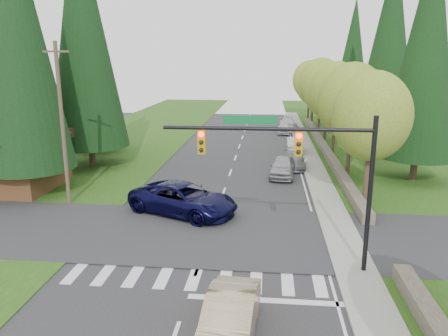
# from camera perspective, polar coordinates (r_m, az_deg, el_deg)

# --- Properties ---
(ground) EXTENTS (120.00, 120.00, 0.00)m
(ground) POSITION_cam_1_polar(r_m,az_deg,el_deg) (16.25, -5.92, -19.53)
(ground) COLOR #28282B
(ground) RESTS_ON ground
(grass_east) EXTENTS (14.00, 110.00, 0.06)m
(grass_east) POSITION_cam_1_polar(r_m,az_deg,el_deg) (35.86, 21.87, -1.43)
(grass_east) COLOR #244913
(grass_east) RESTS_ON ground
(grass_west) EXTENTS (14.00, 110.00, 0.06)m
(grass_west) POSITION_cam_1_polar(r_m,az_deg,el_deg) (37.92, -19.28, -0.40)
(grass_west) COLOR #244913
(grass_west) RESTS_ON ground
(cross_street) EXTENTS (120.00, 8.00, 0.10)m
(cross_street) POSITION_cam_1_polar(r_m,az_deg,el_deg) (23.23, -1.95, -8.67)
(cross_street) COLOR #28282B
(cross_street) RESTS_ON ground
(sidewalk_east) EXTENTS (1.80, 80.00, 0.13)m
(sidewalk_east) POSITION_cam_1_polar(r_m,az_deg,el_deg) (36.56, 11.81, -0.36)
(sidewalk_east) COLOR gray
(sidewalk_east) RESTS_ON ground
(curb_east) EXTENTS (0.20, 80.00, 0.13)m
(curb_east) POSITION_cam_1_polar(r_m,az_deg,el_deg) (36.47, 10.49, -0.33)
(curb_east) COLOR gray
(curb_east) RESTS_ON ground
(stone_wall_north) EXTENTS (0.70, 40.00, 0.70)m
(stone_wall_north) POSITION_cam_1_polar(r_m,az_deg,el_deg) (44.45, 12.98, 2.50)
(stone_wall_north) COLOR #4C4438
(stone_wall_north) RESTS_ON ground
(traffic_signal) EXTENTS (8.70, 0.37, 6.80)m
(traffic_signal) POSITION_cam_1_polar(r_m,az_deg,el_deg) (18.23, 10.17, 1.20)
(traffic_signal) COLOR black
(traffic_signal) RESTS_ON ground
(brown_building) EXTENTS (8.40, 8.40, 5.40)m
(brown_building) POSITION_cam_1_polar(r_m,az_deg,el_deg) (33.94, -26.27, 2.70)
(brown_building) COLOR #4C2D19
(brown_building) RESTS_ON ground
(utility_pole) EXTENTS (1.60, 0.24, 10.00)m
(utility_pole) POSITION_cam_1_polar(r_m,az_deg,el_deg) (28.38, -20.37, 5.42)
(utility_pole) COLOR #473828
(utility_pole) RESTS_ON ground
(decid_tree_0) EXTENTS (4.80, 4.80, 8.37)m
(decid_tree_0) POSITION_cam_1_polar(r_m,az_deg,el_deg) (28.15, 18.71, 6.43)
(decid_tree_0) COLOR #38281C
(decid_tree_0) RESTS_ON ground
(decid_tree_1) EXTENTS (5.20, 5.20, 8.80)m
(decid_tree_1) POSITION_cam_1_polar(r_m,az_deg,el_deg) (34.97, 16.40, 8.28)
(decid_tree_1) COLOR #38281C
(decid_tree_1) RESTS_ON ground
(decid_tree_2) EXTENTS (5.00, 5.00, 8.82)m
(decid_tree_2) POSITION_cam_1_polar(r_m,az_deg,el_deg) (41.80, 14.42, 9.44)
(decid_tree_2) COLOR #38281C
(decid_tree_2) RESTS_ON ground
(decid_tree_3) EXTENTS (5.00, 5.00, 8.55)m
(decid_tree_3) POSITION_cam_1_polar(r_m,az_deg,el_deg) (48.75, 13.32, 9.79)
(decid_tree_3) COLOR #38281C
(decid_tree_3) RESTS_ON ground
(decid_tree_4) EXTENTS (5.40, 5.40, 9.18)m
(decid_tree_4) POSITION_cam_1_polar(r_m,az_deg,el_deg) (55.68, 12.53, 10.72)
(decid_tree_4) COLOR #38281C
(decid_tree_4) RESTS_ON ground
(decid_tree_5) EXTENTS (4.80, 4.80, 8.30)m
(decid_tree_5) POSITION_cam_1_polar(r_m,az_deg,el_deg) (62.63, 11.59, 10.61)
(decid_tree_5) COLOR #38281C
(decid_tree_5) RESTS_ON ground
(decid_tree_6) EXTENTS (5.20, 5.20, 8.86)m
(decid_tree_6) POSITION_cam_1_polar(r_m,az_deg,el_deg) (69.59, 11.13, 11.22)
(decid_tree_6) COLOR #38281C
(decid_tree_6) RESTS_ON ground
(conifer_w_a) EXTENTS (6.12, 6.12, 19.80)m
(conifer_w_a) POSITION_cam_1_polar(r_m,az_deg,el_deg) (31.60, -25.59, 16.04)
(conifer_w_a) COLOR #38281C
(conifer_w_a) RESTS_ON ground
(conifer_w_b) EXTENTS (5.44, 5.44, 17.80)m
(conifer_w_b) POSITION_cam_1_polar(r_m,az_deg,el_deg) (36.53, -26.29, 13.94)
(conifer_w_b) COLOR #38281C
(conifer_w_b) RESTS_ON ground
(conifer_w_c) EXTENTS (6.46, 6.46, 20.80)m
(conifer_w_c) POSITION_cam_1_polar(r_m,az_deg,el_deg) (38.33, -17.98, 16.87)
(conifer_w_c) COLOR #38281C
(conifer_w_c) RESTS_ON ground
(conifer_w_e) EXTENTS (5.78, 5.78, 18.80)m
(conifer_w_e) POSITION_cam_1_polar(r_m,az_deg,el_deg) (44.59, -17.18, 15.14)
(conifer_w_e) COLOR #38281C
(conifer_w_e) RESTS_ON ground
(conifer_e_a) EXTENTS (5.44, 5.44, 17.80)m
(conifer_e_a) POSITION_cam_1_polar(r_m,az_deg,el_deg) (35.04, 24.98, 14.13)
(conifer_e_a) COLOR #38281C
(conifer_e_a) RESTS_ON ground
(conifer_e_b) EXTENTS (6.12, 6.12, 19.80)m
(conifer_e_b) POSITION_cam_1_polar(r_m,az_deg,el_deg) (48.79, 20.84, 15.31)
(conifer_e_b) COLOR #38281C
(conifer_e_b) RESTS_ON ground
(conifer_e_c) EXTENTS (5.10, 5.10, 16.80)m
(conifer_e_c) POSITION_cam_1_polar(r_m,az_deg,el_deg) (62.23, 16.48, 13.78)
(conifer_e_c) COLOR #38281C
(conifer_e_c) RESTS_ON ground
(sedan_champagne) EXTENTS (1.97, 4.77, 1.53)m
(sedan_champagne) POSITION_cam_1_polar(r_m,az_deg,el_deg) (14.97, 0.69, -19.16)
(sedan_champagne) COLOR tan
(sedan_champagne) RESTS_ON ground
(suv_navy) EXTENTS (7.28, 5.50, 1.84)m
(suv_navy) POSITION_cam_1_polar(r_m,az_deg,el_deg) (25.99, -5.32, -4.06)
(suv_navy) COLOR black
(suv_navy) RESTS_ON ground
(parked_car_a) EXTENTS (2.34, 4.75, 1.56)m
(parked_car_a) POSITION_cam_1_polar(r_m,az_deg,el_deg) (34.41, 7.71, 0.15)
(parked_car_a) COLOR #9F9EA3
(parked_car_a) RESTS_ON ground
(parked_car_b) EXTENTS (1.91, 4.60, 1.33)m
(parked_car_b) POSITION_cam_1_polar(r_m,az_deg,el_deg) (37.47, 9.06, 1.06)
(parked_car_b) COLOR slate
(parked_car_b) RESTS_ON ground
(parked_car_c) EXTENTS (1.50, 4.19, 1.38)m
(parked_car_c) POSITION_cam_1_polar(r_m,az_deg,el_deg) (43.64, 9.17, 2.92)
(parked_car_c) COLOR silver
(parked_car_c) RESTS_ON ground
(parked_car_d) EXTENTS (1.80, 4.08, 1.37)m
(parked_car_d) POSITION_cam_1_polar(r_m,az_deg,el_deg) (54.60, 7.87, 5.18)
(parked_car_d) COLOR silver
(parked_car_d) RESTS_ON ground
(parked_car_e) EXTENTS (2.63, 5.45, 1.53)m
(parked_car_e) POSITION_cam_1_polar(r_m,az_deg,el_deg) (56.89, 8.42, 5.60)
(parked_car_e) COLOR #B5B5BA
(parked_car_e) RESTS_ON ground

